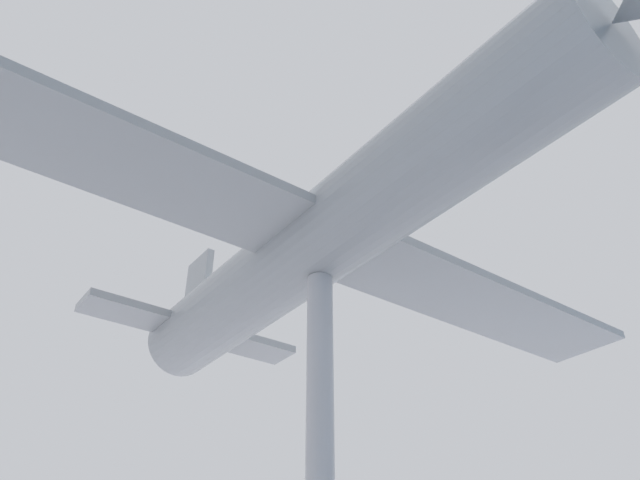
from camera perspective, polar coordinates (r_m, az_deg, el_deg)
suspended_airplane at (r=11.25m, az=0.62°, el=0.52°), size 16.73×13.35×2.94m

